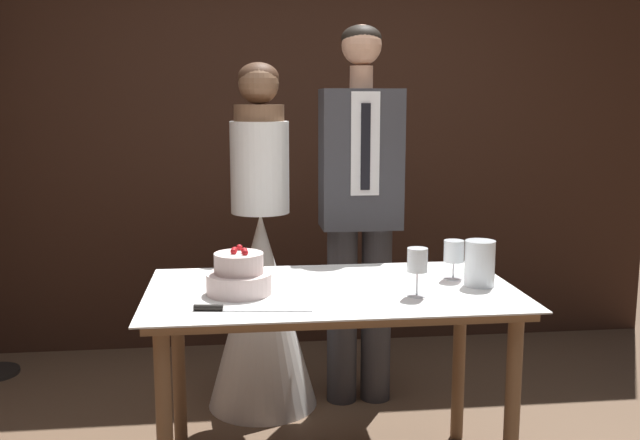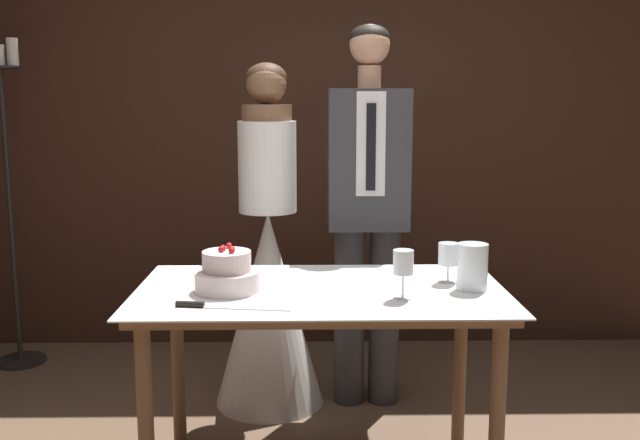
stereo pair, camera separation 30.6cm
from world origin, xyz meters
TOP-DOWN VIEW (x-y plane):
  - wall_back at (0.00, 2.07)m, footprint 4.64×0.12m
  - cake_table at (0.05, 0.33)m, footprint 1.41×0.80m
  - tiered_cake at (-0.31, 0.30)m, footprint 0.24×0.24m
  - cake_knife at (-0.34, 0.08)m, footprint 0.41×0.08m
  - wine_glass_near at (0.34, 0.19)m, footprint 0.08×0.08m
  - wine_glass_middle at (0.55, 0.42)m, footprint 0.08×0.08m
  - hurricane_candle at (0.62, 0.30)m, footprint 0.12×0.12m
  - bride at (-0.20, 1.10)m, footprint 0.54×0.54m
  - groom at (0.29, 1.10)m, footprint 0.38×0.25m
  - candle_stand at (-1.68, 1.67)m, footprint 0.28×0.28m

SIDE VIEW (x-z plane):
  - bride at x=-0.20m, z-range -0.23..1.45m
  - cake_table at x=0.05m, z-range 0.30..1.10m
  - cake_knife at x=-0.34m, z-range 0.79..0.81m
  - tiered_cake at x=-0.31m, z-range 0.77..0.95m
  - hurricane_candle at x=0.62m, z-range 0.79..0.97m
  - wine_glass_middle at x=0.55m, z-range 0.82..0.98m
  - wine_glass_near at x=0.34m, z-range 0.83..1.01m
  - candle_stand at x=-1.68m, z-range 0.03..1.87m
  - groom at x=0.29m, z-range 0.08..1.94m
  - wall_back at x=0.00m, z-range 0.00..2.61m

